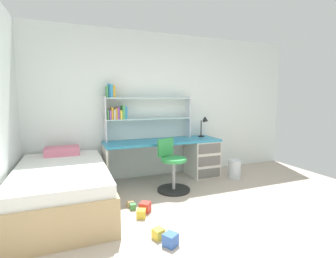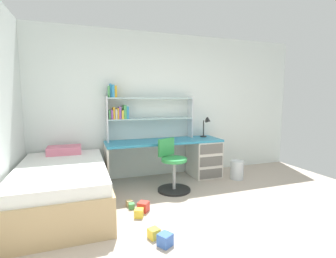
{
  "view_description": "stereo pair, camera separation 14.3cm",
  "coord_description": "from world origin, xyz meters",
  "px_view_note": "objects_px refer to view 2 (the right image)",
  "views": [
    {
      "loc": [
        -1.6,
        -1.82,
        1.45
      ],
      "look_at": [
        -0.26,
        1.57,
        1.0
      ],
      "focal_mm": 26.6,
      "sensor_mm": 36.0,
      "label": 1
    },
    {
      "loc": [
        -1.46,
        -1.87,
        1.45
      ],
      "look_at": [
        -0.26,
        1.57,
        1.0
      ],
      "focal_mm": 26.6,
      "sensor_mm": 36.0,
      "label": 2
    }
  ],
  "objects_px": {
    "waste_bin": "(237,170)",
    "toy_block_green_0": "(132,206)",
    "bed_platform": "(63,187)",
    "toy_block_yellow_5": "(139,213)",
    "bookshelf_hutch": "(138,110)",
    "toy_block_yellow_2": "(154,233)",
    "toy_block_blue_3": "(165,240)",
    "toy_block_red_1": "(143,207)",
    "toy_block_natural_4": "(129,203)",
    "desk_lamp": "(207,124)",
    "swivel_chair": "(173,170)",
    "desk": "(193,155)"
  },
  "relations": [
    {
      "from": "desk_lamp",
      "to": "swivel_chair",
      "type": "bearing_deg",
      "value": -146.17
    },
    {
      "from": "toy_block_red_1",
      "to": "toy_block_blue_3",
      "type": "distance_m",
      "value": 0.81
    },
    {
      "from": "toy_block_red_1",
      "to": "toy_block_yellow_2",
      "type": "relative_size",
      "value": 1.2
    },
    {
      "from": "toy_block_red_1",
      "to": "toy_block_yellow_2",
      "type": "bearing_deg",
      "value": -93.97
    },
    {
      "from": "desk_lamp",
      "to": "toy_block_blue_3",
      "type": "relative_size",
      "value": 3.11
    },
    {
      "from": "toy_block_blue_3",
      "to": "toy_block_yellow_5",
      "type": "height_order",
      "value": "toy_block_blue_3"
    },
    {
      "from": "bookshelf_hutch",
      "to": "toy_block_red_1",
      "type": "xyz_separation_m",
      "value": [
        -0.23,
        -1.3,
        -1.19
      ]
    },
    {
      "from": "swivel_chair",
      "to": "bed_platform",
      "type": "xyz_separation_m",
      "value": [
        -1.6,
        -0.12,
        -0.03
      ]
    },
    {
      "from": "toy_block_red_1",
      "to": "toy_block_yellow_5",
      "type": "bearing_deg",
      "value": -123.71
    },
    {
      "from": "toy_block_blue_3",
      "to": "toy_block_yellow_2",
      "type": "bearing_deg",
      "value": 112.28
    },
    {
      "from": "waste_bin",
      "to": "toy_block_red_1",
      "type": "height_order",
      "value": "waste_bin"
    },
    {
      "from": "bed_platform",
      "to": "waste_bin",
      "type": "bearing_deg",
      "value": 4.96
    },
    {
      "from": "toy_block_green_0",
      "to": "toy_block_natural_4",
      "type": "distance_m",
      "value": 0.1
    },
    {
      "from": "desk_lamp",
      "to": "toy_block_blue_3",
      "type": "distance_m",
      "value": 2.69
    },
    {
      "from": "desk_lamp",
      "to": "toy_block_yellow_5",
      "type": "relative_size",
      "value": 3.74
    },
    {
      "from": "desk_lamp",
      "to": "toy_block_yellow_5",
      "type": "bearing_deg",
      "value": -140.84
    },
    {
      "from": "waste_bin",
      "to": "toy_block_green_0",
      "type": "distance_m",
      "value": 2.12
    },
    {
      "from": "toy_block_yellow_2",
      "to": "bed_platform",
      "type": "bearing_deg",
      "value": 130.41
    },
    {
      "from": "swivel_chair",
      "to": "toy_block_green_0",
      "type": "distance_m",
      "value": 0.92
    },
    {
      "from": "bed_platform",
      "to": "toy_block_green_0",
      "type": "xyz_separation_m",
      "value": [
        0.85,
        -0.33,
        -0.26
      ]
    },
    {
      "from": "waste_bin",
      "to": "toy_block_yellow_5",
      "type": "bearing_deg",
      "value": -157.04
    },
    {
      "from": "bed_platform",
      "to": "toy_block_red_1",
      "type": "height_order",
      "value": "bed_platform"
    },
    {
      "from": "desk_lamp",
      "to": "toy_block_red_1",
      "type": "xyz_separation_m",
      "value": [
        -1.56,
        -1.21,
        -0.91
      ]
    },
    {
      "from": "toy_block_blue_3",
      "to": "toy_block_yellow_5",
      "type": "relative_size",
      "value": 1.2
    },
    {
      "from": "desk_lamp",
      "to": "waste_bin",
      "type": "height_order",
      "value": "desk_lamp"
    },
    {
      "from": "bookshelf_hutch",
      "to": "toy_block_green_0",
      "type": "relative_size",
      "value": 21.13
    },
    {
      "from": "waste_bin",
      "to": "toy_block_red_1",
      "type": "distance_m",
      "value": 2.04
    },
    {
      "from": "bookshelf_hutch",
      "to": "waste_bin",
      "type": "bearing_deg",
      "value": -19.48
    },
    {
      "from": "desk_lamp",
      "to": "toy_block_yellow_5",
      "type": "xyz_separation_m",
      "value": [
        -1.64,
        -1.34,
        -0.92
      ]
    },
    {
      "from": "toy_block_blue_3",
      "to": "toy_block_natural_4",
      "type": "xyz_separation_m",
      "value": [
        -0.17,
        1.03,
        -0.02
      ]
    },
    {
      "from": "toy_block_red_1",
      "to": "bed_platform",
      "type": "bearing_deg",
      "value": 154.86
    },
    {
      "from": "toy_block_red_1",
      "to": "toy_block_natural_4",
      "type": "xyz_separation_m",
      "value": [
        -0.14,
        0.22,
        -0.02
      ]
    },
    {
      "from": "toy_block_green_0",
      "to": "bed_platform",
      "type": "bearing_deg",
      "value": 158.63
    },
    {
      "from": "bookshelf_hutch",
      "to": "desk_lamp",
      "type": "xyz_separation_m",
      "value": [
        1.32,
        -0.1,
        -0.28
      ]
    },
    {
      "from": "bookshelf_hutch",
      "to": "toy_block_natural_4",
      "type": "bearing_deg",
      "value": -109.1
    },
    {
      "from": "desk_lamp",
      "to": "toy_block_blue_3",
      "type": "height_order",
      "value": "desk_lamp"
    },
    {
      "from": "bed_platform",
      "to": "toy_block_yellow_5",
      "type": "height_order",
      "value": "bed_platform"
    },
    {
      "from": "bookshelf_hutch",
      "to": "bed_platform",
      "type": "xyz_separation_m",
      "value": [
        -1.21,
        -0.84,
        -0.96
      ]
    },
    {
      "from": "toy_block_yellow_2",
      "to": "toy_block_blue_3",
      "type": "height_order",
      "value": "toy_block_blue_3"
    },
    {
      "from": "bed_platform",
      "to": "toy_block_green_0",
      "type": "distance_m",
      "value": 0.95
    },
    {
      "from": "desk",
      "to": "toy_block_yellow_5",
      "type": "height_order",
      "value": "desk"
    },
    {
      "from": "toy_block_natural_4",
      "to": "desk",
      "type": "bearing_deg",
      "value": 33.32
    },
    {
      "from": "swivel_chair",
      "to": "toy_block_yellow_5",
      "type": "relative_size",
      "value": 7.96
    },
    {
      "from": "swivel_chair",
      "to": "toy_block_yellow_5",
      "type": "distance_m",
      "value": 1.04
    },
    {
      "from": "desk",
      "to": "toy_block_natural_4",
      "type": "xyz_separation_m",
      "value": [
        -1.35,
        -0.89,
        -0.37
      ]
    },
    {
      "from": "waste_bin",
      "to": "toy_block_natural_4",
      "type": "height_order",
      "value": "waste_bin"
    },
    {
      "from": "desk",
      "to": "toy_block_blue_3",
      "type": "relative_size",
      "value": 16.64
    },
    {
      "from": "bookshelf_hutch",
      "to": "toy_block_yellow_2",
      "type": "height_order",
      "value": "bookshelf_hutch"
    },
    {
      "from": "toy_block_green_0",
      "to": "toy_block_yellow_5",
      "type": "xyz_separation_m",
      "value": [
        0.04,
        -0.26,
        0.01
      ]
    },
    {
      "from": "swivel_chair",
      "to": "toy_block_yellow_5",
      "type": "xyz_separation_m",
      "value": [
        -0.71,
        -0.71,
        -0.28
      ]
    }
  ]
}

